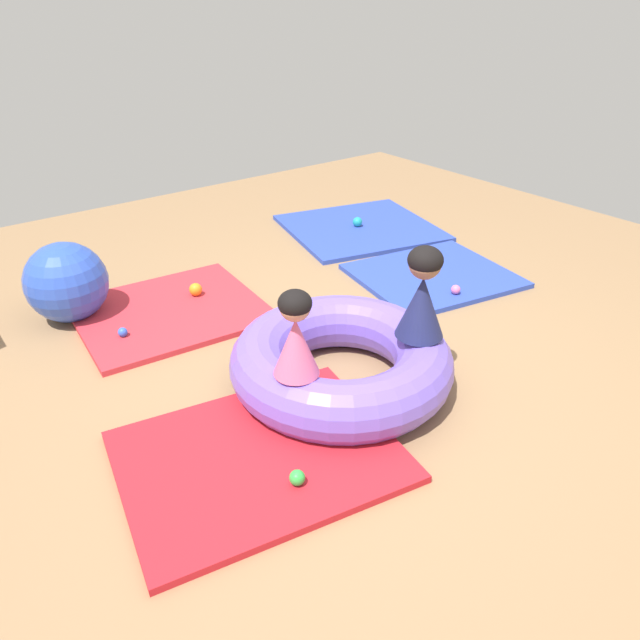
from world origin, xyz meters
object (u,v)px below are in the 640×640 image
Objects in this scene: inflatable_cushion at (341,361)px; play_ball_blue at (123,332)px; child_in_navy at (422,293)px; play_ball_teal at (357,222)px; play_ball_green at (297,478)px; child_in_pink at (296,334)px; exercise_ball_large at (66,282)px; play_ball_orange at (196,289)px; play_ball_pink at (456,290)px.

inflatable_cushion is 20.47× the size of play_ball_blue.
child_in_navy is 5.82× the size of play_ball_teal.
play_ball_blue is (-0.12, 1.79, -0.01)m from play_ball_green.
child_in_navy reaches higher than child_in_pink.
child_in_pink reaches higher than play_ball_teal.
inflatable_cushion is 2.30× the size of exercise_ball_large.
inflatable_cushion is 0.61m from child_in_navy.
child_in_navy is 1.20m from play_ball_green.
child_in_navy is at bearing 14.72° from play_ball_green.
play_ball_orange is 0.17× the size of exercise_ball_large.
child_in_pink is 4.83× the size of play_ball_orange.
play_ball_orange is 0.71m from play_ball_blue.
play_ball_orange is 2.10m from play_ball_green.
play_ball_pink is at bearing 13.72° from inflatable_cushion.
inflatable_cushion is 1.43m from play_ball_pink.
inflatable_cushion is 13.37× the size of play_ball_orange.
play_ball_orange is at bearing -168.84° from play_ball_teal.
child_in_pink is 5.07× the size of play_ball_teal.
exercise_ball_large is (-0.97, 1.79, 0.11)m from inflatable_cushion.
play_ball_blue is (-0.66, -0.25, -0.02)m from play_ball_orange.
play_ball_pink is at bearing -37.05° from play_ball_orange.
play_ball_blue is at bearing 93.93° from play_ball_green.
play_ball_orange is 1.28× the size of play_ball_green.
play_ball_green is (-0.28, -0.39, -0.48)m from child_in_pink.
child_in_pink is at bearing -98.85° from play_ball_orange.
exercise_ball_large is at bearing 106.22° from play_ball_blue.
child_in_navy is at bearing -123.31° from play_ball_teal.
play_ball_teal is (2.45, 2.41, 0.01)m from play_ball_green.
play_ball_pink is 2.26m from play_ball_green.
inflatable_cushion is 1.50m from play_ball_blue.
child_in_navy is 0.95× the size of exercise_ball_large.
child_in_pink is (-0.41, -0.14, 0.39)m from inflatable_cushion.
play_ball_green reaches higher than play_ball_blue.
exercise_ball_large is (-0.28, 2.32, 0.20)m from play_ball_green.
child_in_pink is 0.68m from play_ball_green.
play_ball_blue is (-1.17, 1.51, -0.52)m from child_in_navy.
play_ball_blue is at bearing -159.49° from play_ball_orange.
child_in_pink reaches higher than exercise_ball_large.
child_in_navy reaches higher than play_ball_green.
play_ball_teal is 2.74m from exercise_ball_large.
inflatable_cushion is 0.59m from child_in_pink.
play_ball_green is 0.13× the size of exercise_ball_large.
inflatable_cushion is 18.20× the size of play_ball_pink.
child_in_pink is 1.53m from play_ball_blue.
child_in_navy is at bearing -92.00° from child_in_pink.
child_in_pink reaches higher than play_ball_blue.
child_in_navy is at bearing -150.33° from play_ball_pink.
child_in_pink is at bearing 54.00° from play_ball_green.
play_ball_pink is 0.94× the size of play_ball_green.
exercise_ball_large is at bearing 118.49° from inflatable_cushion.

